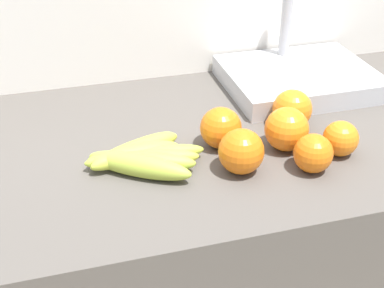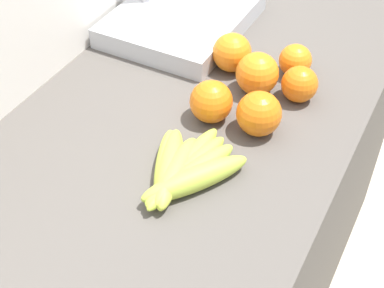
{
  "view_description": "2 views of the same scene",
  "coord_description": "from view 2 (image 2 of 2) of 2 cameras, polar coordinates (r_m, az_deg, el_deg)",
  "views": [
    {
      "loc": [
        -0.25,
        -0.87,
        1.41
      ],
      "look_at": [
        -0.03,
        -0.08,
        0.91
      ],
      "focal_mm": 50.18,
      "sensor_mm": 36.0,
      "label": 1
    },
    {
      "loc": [
        -0.68,
        -0.38,
        1.55
      ],
      "look_at": [
        -0.07,
        -0.06,
        0.91
      ],
      "focal_mm": 52.57,
      "sensor_mm": 36.0,
      "label": 2
    }
  ],
  "objects": [
    {
      "name": "counter",
      "position": [
        1.36,
        -0.87,
        -12.1
      ],
      "size": [
        1.65,
        0.6,
        0.87
      ],
      "primitive_type": "cube",
      "color": "#514C47",
      "rests_on": "ground"
    },
    {
      "name": "wall_back",
      "position": [
        1.33,
        -13.6,
        -0.98
      ],
      "size": [
        2.05,
        0.06,
        1.3
      ],
      "primitive_type": "cube",
      "color": "silver",
      "rests_on": "ground"
    },
    {
      "name": "banana_bunch",
      "position": [
        0.92,
        -1.02,
        -2.78
      ],
      "size": [
        0.22,
        0.18,
        0.04
      ],
      "color": "#A9BD3F",
      "rests_on": "counter"
    },
    {
      "name": "orange_far_right",
      "position": [
        1.09,
        6.63,
        7.1
      ],
      "size": [
        0.08,
        0.08,
        0.08
      ],
      "primitive_type": "sphere",
      "color": "orange",
      "rests_on": "counter"
    },
    {
      "name": "orange_center",
      "position": [
        1.02,
        1.96,
        4.32
      ],
      "size": [
        0.08,
        0.08,
        0.08
      ],
      "primitive_type": "sphere",
      "color": "orange",
      "rests_on": "counter"
    },
    {
      "name": "orange_right",
      "position": [
        1.15,
        10.43,
        8.33
      ],
      "size": [
        0.07,
        0.07,
        0.07
      ],
      "primitive_type": "sphere",
      "color": "orange",
      "rests_on": "counter"
    },
    {
      "name": "orange_back_left",
      "position": [
        1.09,
        10.86,
        5.98
      ],
      "size": [
        0.07,
        0.07,
        0.07
      ],
      "primitive_type": "sphere",
      "color": "orange",
      "rests_on": "counter"
    },
    {
      "name": "orange_front",
      "position": [
        1.0,
        6.81,
        3.07
      ],
      "size": [
        0.08,
        0.08,
        0.08
      ],
      "primitive_type": "sphere",
      "color": "orange",
      "rests_on": "counter"
    },
    {
      "name": "orange_back_right",
      "position": [
        1.15,
        4.08,
        9.24
      ],
      "size": [
        0.08,
        0.08,
        0.08
      ],
      "primitive_type": "sphere",
      "color": "orange",
      "rests_on": "counter"
    },
    {
      "name": "sink_basin",
      "position": [
        1.29,
        -1.1,
        12.71
      ],
      "size": [
        0.33,
        0.27,
        0.22
      ],
      "color": "#B7BABF",
      "rests_on": "counter"
    }
  ]
}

